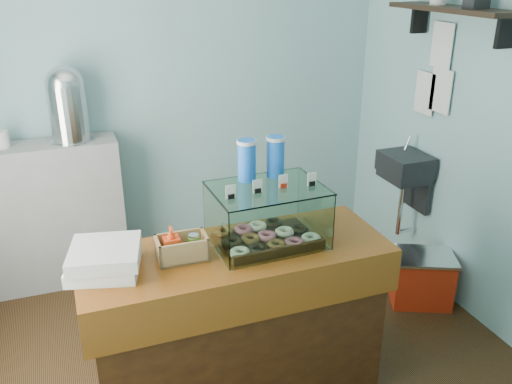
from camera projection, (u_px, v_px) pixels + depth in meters
name	position (u px, v px, depth m)	size (l,w,h in m)	color
ground	(225.00, 360.00, 3.34)	(3.50, 3.50, 0.00)	black
room_shell	(222.00, 84.00, 2.70)	(3.54, 3.04, 2.82)	#82BCBE
counter	(237.00, 322.00, 2.95)	(1.60, 0.60, 0.90)	#46240D
back_shelf	(53.00, 215.00, 3.98)	(1.00, 0.32, 1.10)	gray
display_case	(265.00, 210.00, 2.82)	(0.58, 0.43, 0.53)	#321E0F
condiment_crate	(180.00, 247.00, 2.67)	(0.25, 0.15, 0.18)	#A48352
pastry_boxes	(105.00, 259.00, 2.57)	(0.40, 0.40, 0.13)	silver
coffee_urn	(67.00, 102.00, 3.72)	(0.29, 0.29, 0.53)	silver
red_cooler	(421.00, 278.00, 3.86)	(0.52, 0.47, 0.37)	#B4240E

